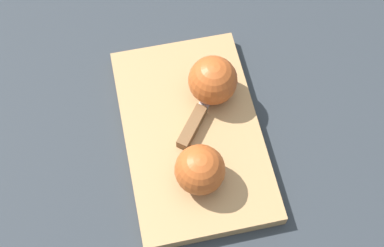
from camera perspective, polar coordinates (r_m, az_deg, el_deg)
The scene contains 5 objects.
ground_plane at distance 0.83m, azimuth 0.00°, elevation -1.40°, with size 4.00×4.00×0.00m, color #282D33.
cutting_board at distance 0.82m, azimuth 0.00°, elevation -1.03°, with size 0.36×0.27×0.02m.
apple_half_left at distance 0.74m, azimuth 0.86°, elevation -4.97°, with size 0.07×0.07×0.07m.
apple_half_right at distance 0.81m, azimuth 2.23°, elevation 4.61°, with size 0.08×0.08×0.08m.
knife at distance 0.80m, azimuth 0.18°, elevation 0.13°, with size 0.11×0.13×0.02m.
Camera 1 is at (-0.33, 0.15, 0.74)m, focal length 50.00 mm.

